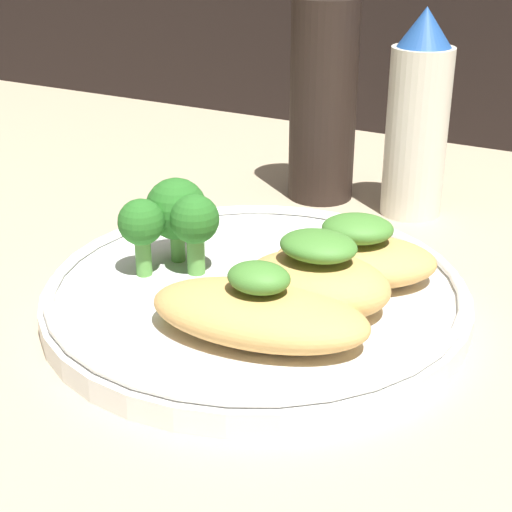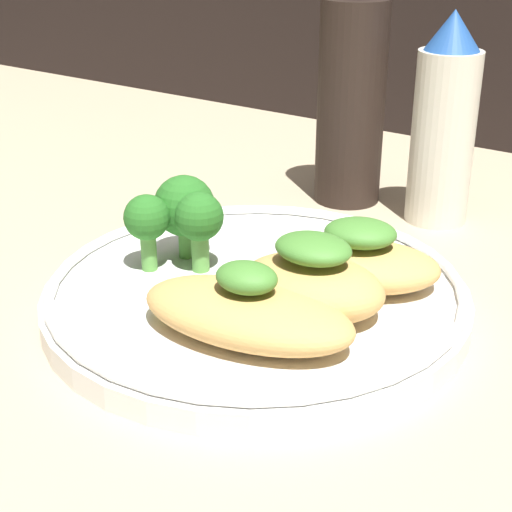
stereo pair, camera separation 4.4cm
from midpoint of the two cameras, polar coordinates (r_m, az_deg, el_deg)
ground_plane at (r=46.08cm, az=2.76°, el=-4.47°), size 180.00×180.00×1.00cm
plate at (r=45.38cm, az=2.80°, el=-2.83°), size 24.53×24.53×2.00cm
grilled_meat_front at (r=39.66cm, az=2.53°, el=-4.13°), size 12.29×7.54×4.09cm
grilled_meat_middle at (r=42.11cm, az=7.12°, el=-1.96°), size 8.62×6.73×4.47cm
grilled_meat_back at (r=45.57cm, az=10.26°, el=-0.41°), size 10.85×8.86×4.01cm
broccoli_bunch at (r=46.87cm, az=-2.90°, el=3.05°), size 5.42×5.91×5.30cm
sauce_bottle at (r=58.26cm, az=15.68°, el=9.16°), size 4.50×4.50×15.12cm
pepper_grinder at (r=60.77cm, az=9.08°, el=11.56°), size 5.13×5.13×18.65cm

